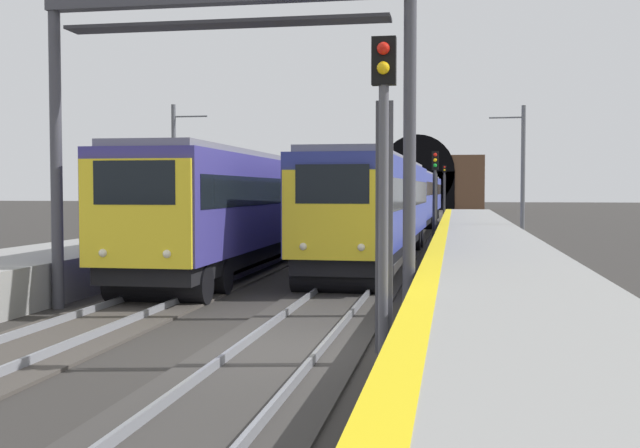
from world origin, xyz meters
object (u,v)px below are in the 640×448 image
object	(u,v)px
overhead_signal_gantry	(225,70)
catenary_mast_near	(175,174)
train_adjacent_platform	(337,198)
railway_signal_near	(384,176)
railway_signal_mid	(435,186)
catenary_mast_far	(522,174)
railway_signal_far	(444,187)
train_main_approaching	(407,198)

from	to	relation	value
overhead_signal_gantry	catenary_mast_near	bearing A→B (deg)	23.79
catenary_mast_near	train_adjacent_platform	bearing A→B (deg)	-27.78
railway_signal_near	overhead_signal_gantry	xyz separation A→B (m)	(4.86, 4.07, 2.50)
train_adjacent_platform	railway_signal_mid	size ratio (longest dim) A/B	12.59
train_adjacent_platform	railway_signal_near	world-z (taller)	railway_signal_near
train_adjacent_platform	overhead_signal_gantry	size ratio (longest dim) A/B	7.25
train_adjacent_platform	railway_signal_near	size ratio (longest dim) A/B	11.97
train_adjacent_platform	catenary_mast_far	size ratio (longest dim) A/B	8.87
overhead_signal_gantry	catenary_mast_far	size ratio (longest dim) A/B	1.22
railway_signal_far	catenary_mast_far	distance (m)	41.55
train_main_approaching	train_adjacent_platform	xyz separation A→B (m)	(0.02, 4.47, 0.01)
catenary_mast_far	railway_signal_far	bearing A→B (deg)	6.17
catenary_mast_far	train_main_approaching	bearing A→B (deg)	37.67
railway_signal_far	overhead_signal_gantry	bearing A→B (deg)	-3.62
train_adjacent_platform	catenary_mast_near	size ratio (longest dim) A/B	8.92
railway_signal_near	railway_signal_mid	distance (m)	31.60
train_main_approaching	train_adjacent_platform	distance (m)	4.47
overhead_signal_gantry	railway_signal_far	bearing A→B (deg)	-3.62
catenary_mast_far	railway_signal_near	bearing A→B (deg)	170.94
railway_signal_near	catenary_mast_far	bearing A→B (deg)	170.94
railway_signal_far	overhead_signal_gantry	xyz separation A→B (m)	(-64.44, 4.07, 2.45)
catenary_mast_near	catenary_mast_far	world-z (taller)	catenary_mast_far
catenary_mast_near	catenary_mast_far	bearing A→B (deg)	-77.53
railway_signal_far	catenary_mast_near	world-z (taller)	catenary_mast_near
train_main_approaching	railway_signal_far	bearing A→B (deg)	177.90
train_main_approaching	overhead_signal_gantry	distance (m)	31.54
railway_signal_far	railway_signal_mid	bearing A→B (deg)	0.00
catenary_mast_near	catenary_mast_far	xyz separation A→B (m)	(3.77, -17.07, 0.02)
catenary_mast_near	catenary_mast_far	distance (m)	17.48
train_main_approaching	railway_signal_mid	size ratio (longest dim) A/B	11.55
train_main_approaching	railway_signal_far	xyz separation A→B (m)	(33.15, -1.84, 0.81)
railway_signal_far	catenary_mast_near	bearing A→B (deg)	-15.62
railway_signal_near	overhead_signal_gantry	size ratio (longest dim) A/B	0.61
railway_signal_far	catenary_mast_far	world-z (taller)	catenary_mast_far
train_adjacent_platform	railway_signal_far	bearing A→B (deg)	168.60
train_main_approaching	overhead_signal_gantry	size ratio (longest dim) A/B	6.65
overhead_signal_gantry	catenary_mast_near	world-z (taller)	overhead_signal_gantry
railway_signal_near	railway_signal_mid	size ratio (longest dim) A/B	1.05
train_main_approaching	overhead_signal_gantry	xyz separation A→B (m)	(-31.30, 2.23, 3.26)
train_adjacent_platform	catenary_mast_near	xyz separation A→B (m)	(-11.96, 6.30, 1.28)
railway_signal_near	catenary_mast_far	distance (m)	28.35
train_main_approaching	train_adjacent_platform	size ratio (longest dim) A/B	0.92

